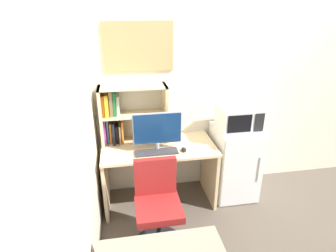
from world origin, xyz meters
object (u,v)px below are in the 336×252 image
hutch_bookshelf (123,114)px  keyboard (157,152)px  monitor (157,130)px  mini_fridge (234,162)px  wall_corkboard (139,47)px  microwave (239,118)px  desk_chair (158,211)px  computer_mouse (184,149)px  desk_fan (243,93)px

hutch_bookshelf → keyboard: (0.32, -0.35, -0.33)m
monitor → mini_fridge: 1.09m
hutch_bookshelf → wall_corkboard: wall_corkboard is taller
microwave → hutch_bookshelf: bearing=172.2°
hutch_bookshelf → desk_chair: size_ratio=0.84×
computer_mouse → wall_corkboard: (-0.41, 0.47, 1.02)m
computer_mouse → microwave: (0.67, 0.18, 0.25)m
keyboard → desk_fan: (0.98, 0.16, 0.55)m
mini_fridge → wall_corkboard: bearing=164.8°
monitor → microwave: bearing=6.2°
keyboard → wall_corkboard: bearing=103.7°
desk_chair → desk_fan: bearing=32.1°
hutch_bookshelf → desk_chair: hutch_bookshelf is taller
desk_chair → microwave: bearing=32.7°
mini_fridge → wall_corkboard: 1.75m
keyboard → computer_mouse: (0.30, -0.01, 0.01)m
monitor → wall_corkboard: size_ratio=0.71×
mini_fridge → desk_fan: size_ratio=3.21×
monitor → computer_mouse: bearing=-15.0°
desk_chair → mini_fridge: bearing=32.5°
monitor → wall_corkboard: wall_corkboard is taller
microwave → desk_chair: (-1.03, -0.66, -0.62)m
hutch_bookshelf → wall_corkboard: size_ratio=1.00×
keyboard → computer_mouse: size_ratio=4.76×
computer_mouse → monitor: bearing=165.0°
wall_corkboard → desk_chair: bearing=-86.9°
hutch_bookshelf → computer_mouse: (0.62, -0.35, -0.32)m
microwave → keyboard: bearing=-170.0°
wall_corkboard → monitor: bearing=-71.1°
desk_fan → desk_chair: size_ratio=0.31×
monitor → computer_mouse: (0.27, -0.07, -0.22)m
mini_fridge → desk_chair: mini_fridge is taller
keyboard → computer_mouse: 0.30m
microwave → mini_fridge: bearing=-90.2°
computer_mouse → microwave: microwave is taller
monitor → microwave: (0.94, 0.10, 0.03)m
computer_mouse → desk_fan: 0.89m
microwave → wall_corkboard: (-1.08, 0.29, 0.77)m
computer_mouse → microwave: size_ratio=0.21×
microwave → wall_corkboard: wall_corkboard is taller
monitor → keyboard: monitor is taller
mini_fridge → desk_fan: bearing=-15.4°
microwave → wall_corkboard: size_ratio=0.61×
microwave → desk_fan: bearing=-28.7°
microwave → wall_corkboard: bearing=165.0°
hutch_bookshelf → monitor: 0.45m
computer_mouse → microwave: bearing=14.7°
monitor → desk_fan: (0.96, 0.10, 0.32)m
wall_corkboard → microwave: bearing=-15.0°
monitor → keyboard: size_ratio=1.15×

